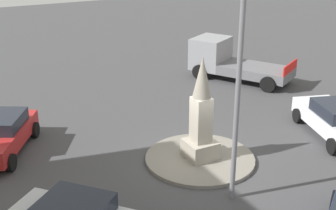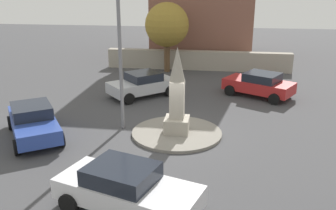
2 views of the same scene
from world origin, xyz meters
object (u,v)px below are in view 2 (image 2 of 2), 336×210
(car_blue_approaching, at_px, (33,121))
(monument, at_px, (177,98))
(car_silver_far_side, at_px, (143,84))
(tree_near_wall, at_px, (167,25))
(car_red_passing, at_px, (259,84))
(car_white_parked_left, at_px, (126,188))
(streetlamp, at_px, (119,30))

(car_blue_approaching, bearing_deg, monument, 10.38)
(car_silver_far_side, height_order, tree_near_wall, tree_near_wall)
(car_silver_far_side, distance_m, car_blue_approaching, 7.51)
(car_silver_far_side, distance_m, car_red_passing, 6.92)
(car_white_parked_left, bearing_deg, car_red_passing, 67.92)
(car_blue_approaching, distance_m, tree_near_wall, 13.95)
(monument, relative_size, car_red_passing, 0.88)
(streetlamp, bearing_deg, monument, -9.39)
(car_blue_approaching, bearing_deg, tree_near_wall, 72.52)
(monument, bearing_deg, car_blue_approaching, -169.62)
(car_red_passing, height_order, tree_near_wall, tree_near_wall)
(streetlamp, xyz_separation_m, car_white_parked_left, (1.76, -6.42, -3.82))
(streetlamp, bearing_deg, car_silver_far_side, 90.97)
(streetlamp, bearing_deg, tree_near_wall, 87.56)
(monument, height_order, tree_near_wall, tree_near_wall)
(monument, bearing_deg, car_white_parked_left, -97.88)
(monument, height_order, car_red_passing, monument)
(car_red_passing, bearing_deg, car_blue_approaching, -144.15)
(car_red_passing, relative_size, tree_near_wall, 0.85)
(streetlamp, distance_m, car_blue_approaching, 5.50)
(car_silver_far_side, height_order, car_white_parked_left, car_white_parked_left)
(car_silver_far_side, distance_m, tree_near_wall, 7.00)
(car_red_passing, bearing_deg, car_white_parked_left, -112.08)
(car_blue_approaching, distance_m, car_white_parked_left, 7.25)
(car_blue_approaching, bearing_deg, streetlamp, 23.39)
(car_white_parked_left, bearing_deg, streetlamp, 105.36)
(monument, relative_size, car_blue_approaching, 0.86)
(car_blue_approaching, relative_size, tree_near_wall, 0.88)
(monument, xyz_separation_m, tree_near_wall, (-2.10, 11.91, 1.73))
(car_white_parked_left, bearing_deg, car_silver_far_side, 99.15)
(tree_near_wall, bearing_deg, car_white_parked_left, -85.93)
(monument, xyz_separation_m, car_blue_approaching, (-6.21, -1.14, -1.00))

